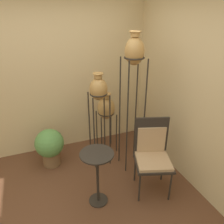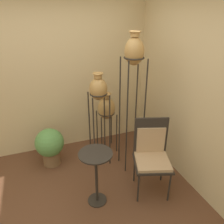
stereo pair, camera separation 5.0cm
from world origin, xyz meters
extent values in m
plane|color=brown|center=(0.00, 0.00, 0.00)|extent=(14.00, 14.00, 0.00)
cube|color=#D1B784|center=(0.00, 1.66, 1.35)|extent=(7.26, 0.06, 2.70)
cube|color=#D1B784|center=(1.66, 0.00, 1.35)|extent=(0.06, 7.26, 2.70)
cylinder|color=#28231E|center=(0.86, 0.54, 0.87)|extent=(0.02, 0.02, 1.73)
cylinder|color=#28231E|center=(1.13, 0.54, 0.87)|extent=(0.02, 0.02, 1.73)
cylinder|color=#28231E|center=(0.86, 0.81, 0.87)|extent=(0.02, 0.02, 1.73)
cylinder|color=#28231E|center=(1.13, 0.81, 0.87)|extent=(0.02, 0.02, 1.73)
torus|color=#28231E|center=(1.00, 0.68, 1.73)|extent=(0.28, 0.28, 0.02)
ellipsoid|color=#B28447|center=(1.00, 0.68, 1.81)|extent=(0.26, 0.26, 0.36)
cylinder|color=#B28447|center=(1.00, 0.68, 2.03)|extent=(0.12, 0.12, 0.06)
torus|color=#B28447|center=(1.00, 0.68, 2.06)|extent=(0.15, 0.15, 0.02)
cylinder|color=#28231E|center=(0.45, 0.80, 0.60)|extent=(0.02, 0.02, 1.20)
cylinder|color=#28231E|center=(0.70, 0.80, 0.60)|extent=(0.02, 0.02, 1.20)
cylinder|color=#28231E|center=(0.45, 1.05, 0.60)|extent=(0.02, 0.02, 1.20)
cylinder|color=#28231E|center=(0.70, 1.05, 0.60)|extent=(0.02, 0.02, 1.20)
torus|color=#28231E|center=(0.57, 0.92, 1.20)|extent=(0.26, 0.26, 0.02)
ellipsoid|color=#B28447|center=(0.57, 0.92, 1.27)|extent=(0.26, 0.26, 0.33)
cylinder|color=#B28447|center=(0.57, 0.92, 1.47)|extent=(0.12, 0.12, 0.06)
torus|color=#B28447|center=(0.57, 0.92, 1.50)|extent=(0.15, 0.15, 0.02)
cylinder|color=#28231E|center=(0.66, 1.09, 0.36)|extent=(0.02, 0.02, 0.72)
cylinder|color=#28231E|center=(0.93, 1.09, 0.36)|extent=(0.02, 0.02, 0.72)
cylinder|color=#28231E|center=(0.66, 1.36, 0.36)|extent=(0.02, 0.02, 0.72)
cylinder|color=#28231E|center=(0.93, 1.36, 0.36)|extent=(0.02, 0.02, 0.72)
torus|color=#28231E|center=(0.79, 1.22, 0.72)|extent=(0.28, 0.28, 0.02)
ellipsoid|color=#B28447|center=(0.79, 1.22, 0.81)|extent=(0.29, 0.29, 0.38)
cylinder|color=#B28447|center=(0.79, 1.22, 1.03)|extent=(0.13, 0.13, 0.07)
torus|color=#B28447|center=(0.79, 1.22, 1.06)|extent=(0.17, 0.17, 0.02)
cylinder|color=#28231E|center=(0.77, -0.07, 0.22)|extent=(0.02, 0.02, 0.45)
cylinder|color=#28231E|center=(1.15, -0.20, 0.22)|extent=(0.02, 0.02, 0.45)
cylinder|color=#28231E|center=(0.89, 0.30, 0.22)|extent=(0.02, 0.02, 0.45)
cylinder|color=#28231E|center=(1.28, 0.17, 0.22)|extent=(0.02, 0.02, 0.45)
cube|color=#28231E|center=(1.02, 0.05, 0.46)|extent=(0.59, 0.58, 0.03)
cube|color=tan|center=(1.02, 0.05, 0.50)|extent=(0.54, 0.53, 0.04)
cube|color=#28231E|center=(1.09, 0.25, 0.75)|extent=(0.44, 0.17, 0.55)
cube|color=tan|center=(1.08, 0.22, 0.70)|extent=(0.37, 0.14, 0.39)
cylinder|color=#28231E|center=(0.28, 0.13, 0.01)|extent=(0.25, 0.25, 0.01)
cylinder|color=#28231E|center=(0.28, 0.13, 0.38)|extent=(0.04, 0.04, 0.73)
cylinder|color=#28231E|center=(0.28, 0.13, 0.75)|extent=(0.41, 0.41, 0.02)
cylinder|color=brown|center=(-0.19, 1.14, 0.12)|extent=(0.27, 0.27, 0.23)
torus|color=brown|center=(-0.19, 1.14, 0.23)|extent=(0.30, 0.30, 0.02)
sphere|color=#568E47|center=(-0.19, 1.14, 0.40)|extent=(0.45, 0.45, 0.45)
camera|label=1|loc=(-0.33, -1.93, 2.29)|focal=35.00mm
camera|label=2|loc=(-0.29, -1.95, 2.29)|focal=35.00mm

